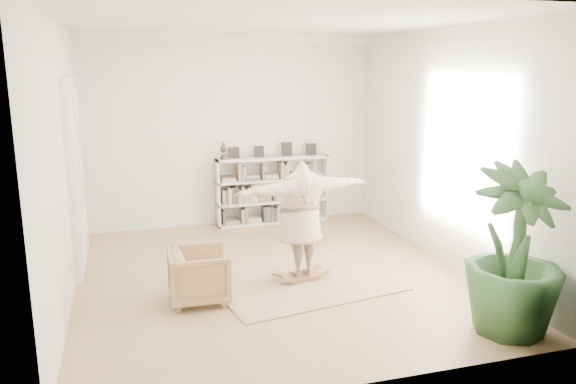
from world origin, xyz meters
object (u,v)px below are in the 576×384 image
object	(u,v)px
person	(301,216)
houseplant	(515,251)
bookshelf	(272,191)
armchair	(199,275)
rocker_board	(300,276)

from	to	relation	value
person	houseplant	bearing A→B (deg)	120.45
bookshelf	person	xyz separation A→B (m)	(-0.40, -3.08, 0.33)
bookshelf	armchair	distance (m)	3.88
bookshelf	person	bearing A→B (deg)	-97.46
bookshelf	houseplant	xyz separation A→B (m)	(1.44, -5.26, 0.35)
bookshelf	rocker_board	bearing A→B (deg)	-97.46
person	houseplant	distance (m)	2.85
rocker_board	houseplant	xyz separation A→B (m)	(1.84, -2.18, 0.91)
person	bookshelf	bearing A→B (deg)	-107.21
rocker_board	bookshelf	bearing A→B (deg)	72.79
armchair	houseplant	distance (m)	3.87
armchair	person	distance (m)	1.63
bookshelf	armchair	size ratio (longest dim) A/B	2.85
rocker_board	person	xyz separation A→B (m)	(0.00, -0.00, 0.89)
rocker_board	houseplant	world-z (taller)	houseplant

